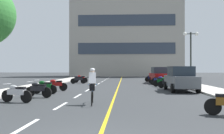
# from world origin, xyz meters

# --- Properties ---
(ground_plane) EXTENTS (140.00, 140.00, 0.00)m
(ground_plane) POSITION_xyz_m (0.00, 21.00, 0.00)
(ground_plane) COLOR #2D3033
(curb_left) EXTENTS (2.40, 72.00, 0.12)m
(curb_left) POSITION_xyz_m (-7.20, 24.00, 0.06)
(curb_left) COLOR #B7B2A8
(curb_left) RESTS_ON ground
(curb_right) EXTENTS (2.40, 72.00, 0.12)m
(curb_right) POSITION_xyz_m (7.20, 24.00, 0.06)
(curb_right) COLOR #B7B2A8
(curb_right) RESTS_ON ground
(lane_dash_0) EXTENTS (0.14, 2.20, 0.01)m
(lane_dash_0) POSITION_xyz_m (-2.00, 2.00, 0.00)
(lane_dash_0) COLOR silver
(lane_dash_0) RESTS_ON ground
(lane_dash_1) EXTENTS (0.14, 2.20, 0.01)m
(lane_dash_1) POSITION_xyz_m (-2.00, 6.00, 0.00)
(lane_dash_1) COLOR silver
(lane_dash_1) RESTS_ON ground
(lane_dash_2) EXTENTS (0.14, 2.20, 0.01)m
(lane_dash_2) POSITION_xyz_m (-2.00, 10.00, 0.00)
(lane_dash_2) COLOR silver
(lane_dash_2) RESTS_ON ground
(lane_dash_3) EXTENTS (0.14, 2.20, 0.01)m
(lane_dash_3) POSITION_xyz_m (-2.00, 14.00, 0.00)
(lane_dash_3) COLOR silver
(lane_dash_3) RESTS_ON ground
(lane_dash_4) EXTENTS (0.14, 2.20, 0.01)m
(lane_dash_4) POSITION_xyz_m (-2.00, 18.00, 0.00)
(lane_dash_4) COLOR silver
(lane_dash_4) RESTS_ON ground
(lane_dash_5) EXTENTS (0.14, 2.20, 0.01)m
(lane_dash_5) POSITION_xyz_m (-2.00, 22.00, 0.00)
(lane_dash_5) COLOR silver
(lane_dash_5) RESTS_ON ground
(lane_dash_6) EXTENTS (0.14, 2.20, 0.01)m
(lane_dash_6) POSITION_xyz_m (-2.00, 26.00, 0.00)
(lane_dash_6) COLOR silver
(lane_dash_6) RESTS_ON ground
(lane_dash_7) EXTENTS (0.14, 2.20, 0.01)m
(lane_dash_7) POSITION_xyz_m (-2.00, 30.00, 0.00)
(lane_dash_7) COLOR silver
(lane_dash_7) RESTS_ON ground
(lane_dash_8) EXTENTS (0.14, 2.20, 0.01)m
(lane_dash_8) POSITION_xyz_m (-2.00, 34.00, 0.00)
(lane_dash_8) COLOR silver
(lane_dash_8) RESTS_ON ground
(lane_dash_9) EXTENTS (0.14, 2.20, 0.01)m
(lane_dash_9) POSITION_xyz_m (-2.00, 38.00, 0.00)
(lane_dash_9) COLOR silver
(lane_dash_9) RESTS_ON ground
(lane_dash_10) EXTENTS (0.14, 2.20, 0.01)m
(lane_dash_10) POSITION_xyz_m (-2.00, 42.00, 0.00)
(lane_dash_10) COLOR silver
(lane_dash_10) RESTS_ON ground
(lane_dash_11) EXTENTS (0.14, 2.20, 0.01)m
(lane_dash_11) POSITION_xyz_m (-2.00, 46.00, 0.00)
(lane_dash_11) COLOR silver
(lane_dash_11) RESTS_ON ground
(centre_line_yellow) EXTENTS (0.12, 66.00, 0.01)m
(centre_line_yellow) POSITION_xyz_m (0.25, 24.00, 0.00)
(centre_line_yellow) COLOR gold
(centre_line_yellow) RESTS_ON ground
(office_building) EXTENTS (23.24, 6.66, 18.91)m
(office_building) POSITION_xyz_m (1.10, 48.27, 9.45)
(office_building) COLOR #9E998E
(office_building) RESTS_ON ground
(street_lamp_mid) EXTENTS (1.46, 0.36, 5.02)m
(street_lamp_mid) POSITION_xyz_m (7.12, 19.03, 3.80)
(street_lamp_mid) COLOR black
(street_lamp_mid) RESTS_ON curb_right
(parked_car_near) EXTENTS (1.97, 4.22, 1.82)m
(parked_car_near) POSITION_xyz_m (4.94, 13.52, 0.92)
(parked_car_near) COLOR black
(parked_car_near) RESTS_ON ground
(parked_car_mid) EXTENTS (2.09, 4.28, 1.82)m
(parked_car_mid) POSITION_xyz_m (4.70, 22.95, 0.92)
(parked_car_mid) COLOR black
(parked_car_mid) RESTS_ON ground
(motorcycle_1) EXTENTS (1.68, 0.65, 0.92)m
(motorcycle_1) POSITION_xyz_m (-4.48, 7.00, 0.47)
(motorcycle_1) COLOR black
(motorcycle_1) RESTS_ON ground
(motorcycle_2) EXTENTS (1.68, 0.65, 0.92)m
(motorcycle_2) POSITION_xyz_m (-4.13, 9.07, 0.47)
(motorcycle_2) COLOR black
(motorcycle_2) RESTS_ON ground
(motorcycle_3) EXTENTS (1.70, 0.60, 0.92)m
(motorcycle_3) POSITION_xyz_m (-4.42, 11.09, 0.47)
(motorcycle_3) COLOR black
(motorcycle_3) RESTS_ON ground
(motorcycle_4) EXTENTS (1.64, 0.80, 0.92)m
(motorcycle_4) POSITION_xyz_m (-4.24, 13.05, 0.47)
(motorcycle_4) COLOR black
(motorcycle_4) RESTS_ON ground
(motorcycle_5) EXTENTS (1.67, 0.69, 0.92)m
(motorcycle_5) POSITION_xyz_m (4.48, 16.14, 0.47)
(motorcycle_5) COLOR black
(motorcycle_5) RESTS_ON ground
(motorcycle_6) EXTENTS (1.70, 0.60, 0.92)m
(motorcycle_6) POSITION_xyz_m (4.26, 18.12, 0.47)
(motorcycle_6) COLOR black
(motorcycle_6) RESTS_ON ground
(motorcycle_7) EXTENTS (1.69, 0.62, 0.92)m
(motorcycle_7) POSITION_xyz_m (4.22, 20.13, 0.47)
(motorcycle_7) COLOR black
(motorcycle_7) RESTS_ON ground
(motorcycle_8) EXTENTS (1.64, 0.79, 0.92)m
(motorcycle_8) POSITION_xyz_m (-4.25, 21.88, 0.47)
(motorcycle_8) COLOR black
(motorcycle_8) RESTS_ON ground
(motorcycle_9) EXTENTS (1.69, 0.61, 0.92)m
(motorcycle_9) POSITION_xyz_m (-4.30, 23.66, 0.47)
(motorcycle_9) COLOR black
(motorcycle_9) RESTS_ON ground
(motorcycle_10) EXTENTS (1.68, 0.66, 0.92)m
(motorcycle_10) POSITION_xyz_m (4.13, 25.82, 0.47)
(motorcycle_10) COLOR black
(motorcycle_10) RESTS_ON ground
(motorcycle_11) EXTENTS (1.70, 0.60, 0.92)m
(motorcycle_11) POSITION_xyz_m (4.44, 27.84, 0.47)
(motorcycle_11) COLOR black
(motorcycle_11) RESTS_ON ground
(cyclist_rider) EXTENTS (0.43, 1.77, 1.71)m
(cyclist_rider) POSITION_xyz_m (-0.66, 6.58, 0.89)
(cyclist_rider) COLOR black
(cyclist_rider) RESTS_ON ground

